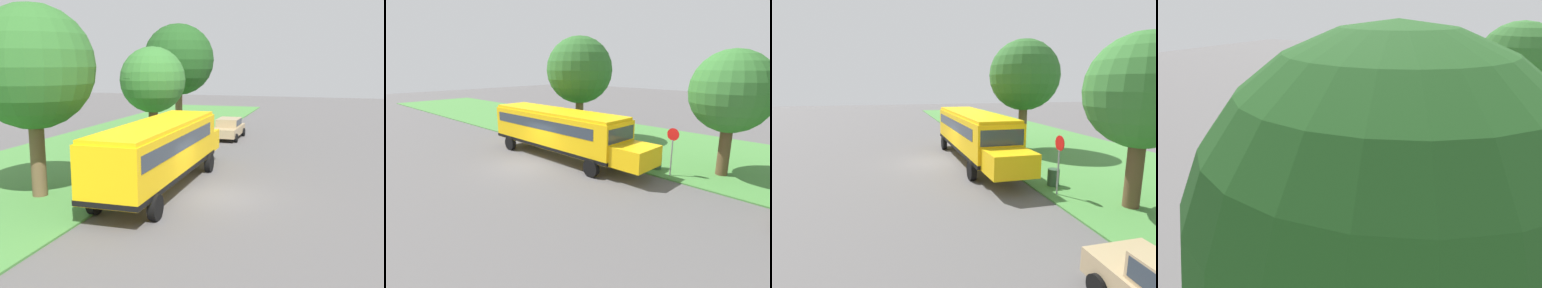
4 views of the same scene
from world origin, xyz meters
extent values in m
plane|color=#565454|center=(0.00, 0.00, 0.00)|extent=(120.00, 120.00, 0.00)
cube|color=#47843D|center=(-10.00, 0.00, 0.04)|extent=(12.00, 80.00, 0.08)
cube|color=yellow|center=(-2.75, -0.01, 1.90)|extent=(2.50, 10.50, 2.20)
cube|color=yellow|center=(-2.75, 6.19, 1.35)|extent=(2.20, 1.90, 1.10)
cube|color=yellow|center=(-2.75, -0.01, 3.08)|extent=(2.35, 10.29, 0.16)
cube|color=black|center=(-2.75, -0.01, 0.92)|extent=(2.54, 10.54, 0.20)
cube|color=#2D3842|center=(-2.75, -0.31, 2.36)|extent=(2.53, 9.24, 0.64)
cube|color=#2D3842|center=(-2.75, 5.19, 2.36)|extent=(2.25, 0.12, 0.80)
cylinder|color=red|center=(-4.18, 2.88, 2.05)|extent=(0.03, 0.44, 0.44)
cylinder|color=black|center=(-4.00, 4.19, 0.50)|extent=(0.30, 1.00, 1.00)
cylinder|color=black|center=(-1.50, 4.19, 0.50)|extent=(0.30, 1.00, 1.00)
cylinder|color=black|center=(-4.00, -3.68, 0.50)|extent=(0.30, 1.00, 1.00)
cylinder|color=black|center=(-1.50, -3.68, 0.50)|extent=(0.30, 1.00, 1.00)
cylinder|color=black|center=(-1.90, 13.51, 0.32)|extent=(0.22, 0.64, 0.64)
cylinder|color=brown|center=(-7.40, -2.38, 1.83)|extent=(0.64, 0.64, 3.66)
sphere|color=#2D6628|center=(-7.40, -2.38, 5.62)|extent=(5.22, 5.22, 5.22)
sphere|color=#2D6628|center=(-7.63, -2.94, 5.92)|extent=(3.52, 3.52, 3.52)
cylinder|color=brown|center=(-6.72, 9.30, 1.52)|extent=(0.63, 0.63, 3.04)
sphere|color=#33702D|center=(-6.72, 9.30, 4.67)|extent=(4.34, 4.34, 4.34)
sphere|color=#33702D|center=(-7.12, 8.56, 4.82)|extent=(2.65, 2.65, 2.65)
cylinder|color=gray|center=(-4.60, 7.31, 1.05)|extent=(0.08, 0.08, 2.10)
cylinder|color=red|center=(-4.60, 7.31, 2.40)|extent=(0.03, 0.68, 0.68)
cylinder|color=#2D4C33|center=(-5.07, 6.20, 0.45)|extent=(0.56, 0.56, 0.90)
camera|label=1|loc=(4.40, -18.54, 5.79)|focal=42.00mm
camera|label=2|loc=(10.17, 14.55, 5.99)|focal=28.00mm
camera|label=3|loc=(2.59, 18.64, 4.88)|focal=28.00mm
camera|label=4|loc=(-9.31, 21.64, 9.11)|focal=35.00mm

